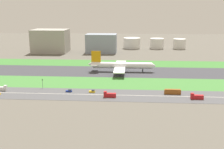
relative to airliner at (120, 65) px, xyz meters
The scene contains 19 objects.
ground_plane 12.09m from the airliner, behind, with size 800.00×800.00×0.00m, color #5B564C.
runway 12.07m from the airliner, behind, with size 280.00×46.00×0.10m, color #38383D.
grass_median_north 42.74m from the airliner, 104.19° to the left, with size 280.00×36.00×0.10m, color #3D7A33.
grass_median_south 42.74m from the airliner, 104.19° to the right, with size 280.00×36.00×0.10m, color #427F38.
highway 73.99m from the airliner, 98.08° to the right, with size 280.00×28.00×0.10m, color #4C4C4F.
highway_centerline 73.99m from the airliner, 98.08° to the right, with size 266.00×0.50×0.01m, color silver.
airliner is the anchor object (origin of this frame).
truck_2 95.06m from the airliner, 55.24° to the right, with size 8.40×2.50×4.00m.
car_1 76.51m from the airliner, 117.01° to the right, with size 4.40×1.80×2.00m.
car_3 70.44m from the airliner, 104.52° to the right, with size 4.40×1.80×2.00m.
truck_1 78.26m from the airliner, 93.24° to the right, with size 8.40×2.50×4.00m.
bus_0 78.83m from the airliner, 59.77° to the right, with size 11.60×2.50×3.50m.
truck_0 109.01m from the airliner, 141.37° to the right, with size 8.40×2.50×4.00m.
traffic_light 82.62m from the airliner, 133.41° to the right, with size 0.36×0.50×7.20m.
terminal_building 152.17m from the airliner, 131.36° to the left, with size 46.84×35.42×31.02m, color #9E998E.
hangar_building 118.15m from the airliner, 104.92° to the left, with size 40.71×25.55×25.31m, color gray.
fuel_tank_west 159.39m from the airliner, 86.05° to the left, with size 25.28×25.28×15.76m, color silver.
fuel_tank_centre 166.23m from the airliner, 73.05° to the left, with size 20.62×20.62×15.22m, color silver.
fuel_tank_east 178.81m from the airliner, 62.78° to the left, with size 18.50×18.50×14.77m, color silver.
Camera 1 is at (20.07, -257.09, 59.59)m, focal length 44.21 mm.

